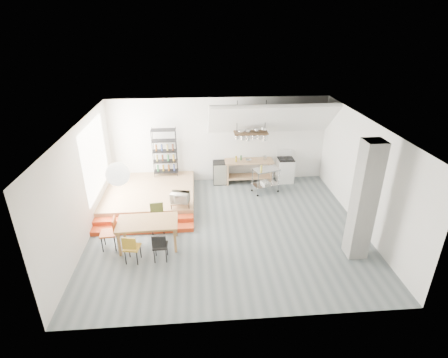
{
  "coord_description": "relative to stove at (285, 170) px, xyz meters",
  "views": [
    {
      "loc": [
        -0.79,
        -8.87,
        5.79
      ],
      "look_at": [
        -0.03,
        0.8,
        1.27
      ],
      "focal_mm": 28.0,
      "sensor_mm": 36.0,
      "label": 1
    }
  ],
  "objects": [
    {
      "name": "stove",
      "position": [
        0.0,
        0.0,
        0.0
      ],
      "size": [
        0.6,
        0.6,
        1.18
      ],
      "color": "white",
      "rests_on": "ground"
    },
    {
      "name": "pot_rack",
      "position": [
        -1.37,
        -0.23,
        1.5
      ],
      "size": [
        1.2,
        0.5,
        1.43
      ],
      "color": "#392617",
      "rests_on": "ceiling"
    },
    {
      "name": "bowl",
      "position": [
        -1.43,
        -0.06,
        0.46
      ],
      "size": [
        0.26,
        0.26,
        0.05
      ],
      "primitive_type": "imported",
      "rotation": [
        0.0,
        0.0,
        0.19
      ],
      "color": "silver",
      "rests_on": "kitchen_counter"
    },
    {
      "name": "floor",
      "position": [
        -2.5,
        -3.16,
        -0.48
      ],
      "size": [
        8.0,
        8.0,
        0.0
      ],
      "primitive_type": "plane",
      "color": "#555F63",
      "rests_on": "ground"
    },
    {
      "name": "microwave_shelf",
      "position": [
        -3.9,
        -2.41,
        0.07
      ],
      "size": [
        0.6,
        0.4,
        0.16
      ],
      "color": "#A57E52",
      "rests_on": "platform"
    },
    {
      "name": "wall_left",
      "position": [
        -6.5,
        -3.16,
        1.12
      ],
      "size": [
        0.04,
        7.0,
        3.2
      ],
      "primitive_type": "cube",
      "color": "silver",
      "rests_on": "ground"
    },
    {
      "name": "platform",
      "position": [
        -5.0,
        -1.16,
        -0.28
      ],
      "size": [
        3.0,
        3.0,
        0.4
      ],
      "primitive_type": "cube",
      "color": "#A57E52",
      "rests_on": "ground"
    },
    {
      "name": "step_lower",
      "position": [
        -5.0,
        -3.11,
        -0.41
      ],
      "size": [
        3.0,
        0.35,
        0.13
      ],
      "primitive_type": "cube",
      "color": "red",
      "rests_on": "ground"
    },
    {
      "name": "paper_lantern",
      "position": [
        -5.32,
        -3.85,
        1.72
      ],
      "size": [
        0.6,
        0.6,
        0.6
      ],
      "primitive_type": "sphere",
      "color": "white",
      "rests_on": "ceiling"
    },
    {
      "name": "chair_olive",
      "position": [
        -4.55,
        -3.1,
        0.04
      ],
      "size": [
        0.44,
        0.44,
        0.87
      ],
      "rotation": [
        0.0,
        0.0,
        0.1
      ],
      "color": "#59642F",
      "rests_on": "ground"
    },
    {
      "name": "window_pane",
      "position": [
        -6.48,
        -1.66,
        1.32
      ],
      "size": [
        0.02,
        2.5,
        2.2
      ],
      "primitive_type": "cube",
      "color": "white",
      "rests_on": "wall_left"
    },
    {
      "name": "chair_black",
      "position": [
        -4.35,
        -4.55,
        0.01
      ],
      "size": [
        0.38,
        0.38,
        0.82
      ],
      "rotation": [
        0.0,
        0.0,
        3.14
      ],
      "color": "black",
      "rests_on": "ground"
    },
    {
      "name": "concrete_column",
      "position": [
        0.8,
        -4.66,
        1.12
      ],
      "size": [
        0.5,
        0.5,
        3.2
      ],
      "primitive_type": "cube",
      "color": "gray",
      "rests_on": "ground"
    },
    {
      "name": "chair_mustard",
      "position": [
        -5.07,
        -4.57,
        0.01
      ],
      "size": [
        0.43,
        0.43,
        0.83
      ],
      "rotation": [
        0.0,
        0.0,
        2.98
      ],
      "color": "#BA8B20",
      "rests_on": "ground"
    },
    {
      "name": "wire_shelving",
      "position": [
        -4.5,
        0.04,
        0.85
      ],
      "size": [
        0.88,
        0.38,
        1.8
      ],
      "color": "black",
      "rests_on": "platform"
    },
    {
      "name": "ceiling",
      "position": [
        -2.5,
        -3.16,
        2.72
      ],
      "size": [
        8.0,
        7.0,
        0.02
      ],
      "primitive_type": "cube",
      "color": "white",
      "rests_on": "wall_back"
    },
    {
      "name": "kitchen_counter",
      "position": [
        -1.4,
        -0.01,
        0.15
      ],
      "size": [
        1.8,
        0.6,
        0.91
      ],
      "color": "#A57E52",
      "rests_on": "ground"
    },
    {
      "name": "rolling_cart",
      "position": [
        -0.91,
        -0.85,
        0.1
      ],
      "size": [
        1.02,
        0.77,
        0.9
      ],
      "rotation": [
        0.0,
        0.0,
        0.33
      ],
      "color": "silver",
      "rests_on": "ground"
    },
    {
      "name": "wall_back",
      "position": [
        -2.5,
        0.34,
        1.12
      ],
      "size": [
        8.0,
        0.04,
        3.2
      ],
      "primitive_type": "cube",
      "color": "silver",
      "rests_on": "ground"
    },
    {
      "name": "microwave",
      "position": [
        -3.9,
        -2.41,
        0.24
      ],
      "size": [
        0.63,
        0.49,
        0.31
      ],
      "primitive_type": "imported",
      "rotation": [
        0.0,
        0.0,
        -0.21
      ],
      "color": "beige",
      "rests_on": "microwave_shelf"
    },
    {
      "name": "wall_right",
      "position": [
        1.5,
        -3.16,
        1.12
      ],
      "size": [
        0.04,
        7.0,
        3.2
      ],
      "primitive_type": "cube",
      "color": "silver",
      "rests_on": "ground"
    },
    {
      "name": "chair_red",
      "position": [
        -5.71,
        -3.86,
        0.07
      ],
      "size": [
        0.45,
        0.45,
        0.92
      ],
      "rotation": [
        0.0,
        0.0,
        -1.51
      ],
      "color": "#C6511C",
      "rests_on": "ground"
    },
    {
      "name": "dining_table",
      "position": [
        -4.72,
        -3.83,
        0.21
      ],
      "size": [
        1.65,
        0.96,
        0.77
      ],
      "rotation": [
        0.0,
        0.0,
        0.03
      ],
      "color": "olive",
      "rests_on": "ground"
    },
    {
      "name": "slope_ceiling",
      "position": [
        -0.7,
        -0.26,
        2.07
      ],
      "size": [
        4.4,
        1.44,
        1.32
      ],
      "primitive_type": "cube",
      "rotation": [
        -0.73,
        0.0,
        0.0
      ],
      "color": "white",
      "rests_on": "wall_back"
    },
    {
      "name": "mini_fridge",
      "position": [
        -2.5,
        0.04,
        -0.05
      ],
      "size": [
        0.5,
        0.5,
        0.85
      ],
      "primitive_type": "cube",
      "color": "black",
      "rests_on": "ground"
    },
    {
      "name": "step_upper",
      "position": [
        -5.0,
        -2.76,
        -0.35
      ],
      "size": [
        3.0,
        0.35,
        0.27
      ],
      "primitive_type": "cube",
      "color": "red",
      "rests_on": "ground"
    }
  ]
}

